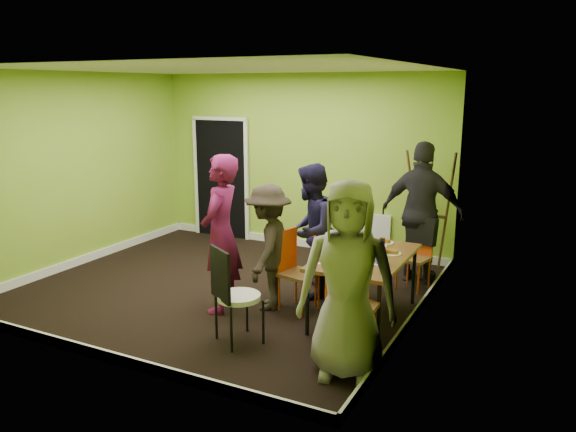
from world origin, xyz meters
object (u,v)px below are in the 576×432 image
chair_front_end (350,300)px  thermos (364,244)px  person_back_end (422,213)px  person_left_near (268,247)px  chair_left_far (323,263)px  dining_table (365,260)px  orange_bottle (356,247)px  person_standing (221,234)px  person_left_far (310,231)px  easel (429,213)px  chair_back_end (420,238)px  chair_bentwood (232,291)px  person_front_end (348,280)px  chair_left_near (294,265)px  blue_bottle (380,256)px

chair_front_end → thermos: size_ratio=4.53×
chair_front_end → person_back_end: (0.05, 2.54, 0.35)m
person_back_end → person_left_near: bearing=54.3°
chair_left_far → chair_front_end: bearing=11.3°
dining_table → orange_bottle: bearing=140.9°
person_standing → person_left_far: person_standing is taller
easel → person_standing: size_ratio=0.94×
chair_left_far → person_standing: person_standing is taller
chair_left_far → person_back_end: size_ratio=0.46×
dining_table → thermos: 0.19m
chair_front_end → easel: easel is taller
chair_back_end → person_left_near: size_ratio=0.62×
dining_table → chair_bentwood: size_ratio=1.46×
chair_back_end → person_left_near: (-1.41, -1.56, 0.09)m
person_standing → easel: bearing=131.6°
chair_back_end → person_left_far: (-1.14, -0.98, 0.19)m
chair_bentwood → person_front_end: bearing=28.4°
chair_back_end → easel: 0.65m
chair_bentwood → person_left_far: size_ratio=0.61×
person_left_near → person_front_end: 1.79m
easel → person_front_end: person_front_end is taller
chair_bentwood → person_front_end: (1.26, -0.07, 0.34)m
person_back_end → chair_front_end: bearing=91.4°
dining_table → orange_bottle: orange_bottle is taller
chair_back_end → person_standing: size_ratio=0.50×
chair_left_far → chair_left_near: bearing=-51.8°
orange_bottle → dining_table: bearing=-39.1°
blue_bottle → person_left_far: (-1.10, 0.64, -0.01)m
chair_left_far → orange_bottle: chair_left_far is taller
orange_bottle → person_left_near: bearing=-162.4°
easel → person_standing: person_standing is taller
dining_table → person_left_far: size_ratio=0.89×
chair_left_near → thermos: (0.81, 0.15, 0.33)m
person_left_far → person_front_end: 2.02m
thermos → person_left_far: (-0.81, 0.33, -0.03)m
person_left_far → chair_back_end: bearing=121.3°
chair_left_far → blue_bottle: 1.09m
person_back_end → chair_bentwood: bearing=68.5°
orange_bottle → person_left_near: 1.03m
thermos → blue_bottle: thermos is taller
chair_back_end → person_back_end: 0.35m
orange_bottle → person_standing: 1.57m
thermos → person_front_end: size_ratio=0.13×
chair_bentwood → person_back_end: (1.24, 2.76, 0.38)m
thermos → orange_bottle: (-0.11, 0.06, -0.08)m
chair_front_end → person_left_near: size_ratio=0.72×
thermos → person_back_end: person_back_end is taller
person_front_end → chair_left_near: bearing=118.8°
orange_bottle → person_left_far: 0.76m
thermos → chair_back_end: bearing=76.2°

